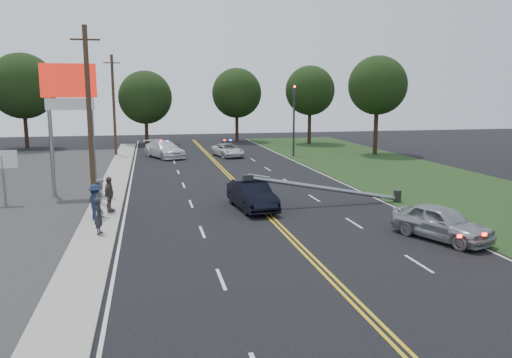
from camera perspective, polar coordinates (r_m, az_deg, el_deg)
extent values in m
plane|color=black|center=(19.97, 5.82, -8.50)|extent=(120.00, 120.00, 0.00)
cube|color=#A49F94|center=(28.80, -16.82, -3.06)|extent=(1.80, 70.00, 0.12)
cube|color=#173414|center=(34.67, 22.18, -1.33)|extent=(12.00, 80.00, 0.01)
cube|color=gold|center=(29.31, -0.21, -2.51)|extent=(0.36, 80.00, 0.00)
cylinder|color=gray|center=(32.65, -22.37, 4.21)|extent=(0.24, 0.24, 7.00)
cylinder|color=gray|center=(32.31, -18.17, 4.41)|extent=(0.24, 0.24, 7.00)
cube|color=red|center=(32.35, -20.65, 10.49)|extent=(3.20, 0.35, 2.00)
cube|color=white|center=(32.35, -20.50, 8.02)|extent=(2.80, 0.30, 0.70)
cylinder|color=gray|center=(31.45, -26.87, -0.16)|extent=(0.14, 0.14, 2.80)
cube|color=white|center=(31.29, -27.04, 2.01)|extent=(1.60, 0.12, 1.00)
cylinder|color=#2D2D30|center=(50.16, 4.35, 6.60)|extent=(0.20, 0.20, 7.00)
cube|color=#2D2D30|center=(50.09, 4.39, 10.15)|extent=(0.28, 0.28, 0.90)
sphere|color=#FF0C07|center=(49.94, 4.45, 10.49)|extent=(0.22, 0.22, 0.22)
cylinder|color=#2D2D30|center=(30.15, 15.85, -1.89)|extent=(0.44, 0.44, 0.70)
cylinder|color=gray|center=(28.23, 7.94, -1.07)|extent=(8.90, 0.24, 1.80)
cube|color=#2D2D30|center=(26.90, -0.92, 0.18)|extent=(0.55, 0.32, 0.30)
cylinder|color=#382619|center=(30.22, -18.51, 6.91)|extent=(0.28, 0.28, 10.00)
cube|color=#382619|center=(30.34, -18.95, 14.85)|extent=(1.60, 0.10, 0.10)
cylinder|color=#382619|center=(52.13, -15.94, 8.03)|extent=(0.28, 0.28, 10.00)
cube|color=#382619|center=(52.20, -16.16, 12.64)|extent=(1.60, 0.10, 0.10)
cylinder|color=black|center=(62.87, -24.79, 5.05)|extent=(0.44, 0.44, 4.10)
sphere|color=black|center=(62.73, -25.12, 9.60)|extent=(7.36, 7.36, 7.36)
cylinder|color=black|center=(63.72, -12.40, 5.42)|extent=(0.44, 0.44, 3.34)
sphere|color=black|center=(63.56, -12.54, 9.09)|extent=(6.52, 6.52, 6.52)
cylinder|color=black|center=(65.78, -2.20, 5.91)|extent=(0.44, 0.44, 3.65)
sphere|color=black|center=(65.63, -2.23, 9.79)|extent=(6.43, 6.43, 6.43)
cylinder|color=black|center=(63.13, 6.12, 5.78)|extent=(0.44, 0.44, 3.82)
sphere|color=black|center=(62.99, 6.20, 10.02)|extent=(6.11, 6.11, 6.11)
cylinder|color=black|center=(53.03, 13.50, 4.96)|extent=(0.44, 0.44, 4.09)
sphere|color=black|center=(52.87, 13.72, 10.36)|extent=(5.96, 5.96, 5.96)
imported|color=black|center=(27.14, -0.46, -1.86)|extent=(2.15, 4.87, 1.55)
imported|color=#979B9F|center=(22.99, 20.43, -4.68)|extent=(3.35, 4.77, 1.51)
imported|color=silver|center=(49.92, -3.27, 3.31)|extent=(3.12, 4.99, 1.29)
imported|color=silver|center=(49.74, -10.42, 3.35)|extent=(4.38, 6.13, 1.65)
imported|color=#27262E|center=(23.02, -17.51, -4.03)|extent=(0.46, 0.64, 1.63)
imported|color=#ABAAAF|center=(26.28, -17.31, -2.02)|extent=(0.84, 1.02, 1.92)
imported|color=#1B2845|center=(25.68, -17.90, -2.51)|extent=(1.07, 1.30, 1.75)
imported|color=#554A44|center=(27.04, -16.43, -1.70)|extent=(0.75, 1.18, 1.87)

